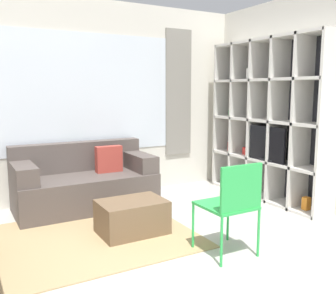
# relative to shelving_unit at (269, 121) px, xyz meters

# --- Properties ---
(wall_back) EXTENTS (5.84, 0.11, 2.70)m
(wall_back) POSITION_rel_shelving_unit_xyz_m (-2.17, 1.26, 0.28)
(wall_back) COLOR silver
(wall_back) RESTS_ON ground_plane
(wall_right) EXTENTS (0.07, 4.12, 2.70)m
(wall_right) POSITION_rel_shelving_unit_xyz_m (0.19, -0.24, 0.28)
(wall_right) COLOR silver
(wall_right) RESTS_ON ground_plane
(area_rug) EXTENTS (2.76, 1.68, 0.01)m
(area_rug) POSITION_rel_shelving_unit_xyz_m (-2.99, -0.21, -1.07)
(area_rug) COLOR tan
(area_rug) RESTS_ON ground_plane
(shelving_unit) EXTENTS (0.37, 1.97, 2.17)m
(shelving_unit) POSITION_rel_shelving_unit_xyz_m (0.00, 0.00, 0.00)
(shelving_unit) COLOR #232328
(shelving_unit) RESTS_ON ground_plane
(couch_main) EXTENTS (1.71, 0.82, 0.82)m
(couch_main) POSITION_rel_shelving_unit_xyz_m (-2.35, 0.80, -0.76)
(couch_main) COLOR #564C47
(couch_main) RESTS_ON ground_plane
(ottoman) EXTENTS (0.68, 0.49, 0.36)m
(ottoman) POSITION_rel_shelving_unit_xyz_m (-2.19, -0.31, -0.89)
(ottoman) COLOR brown
(ottoman) RESTS_ON ground_plane
(folding_chair) EXTENTS (0.44, 0.46, 0.86)m
(folding_chair) POSITION_rel_shelving_unit_xyz_m (-1.64, -1.24, -0.55)
(folding_chair) COLOR green
(folding_chair) RESTS_ON ground_plane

